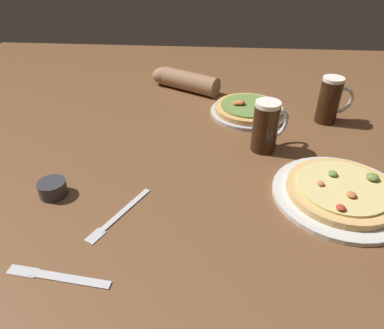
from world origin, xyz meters
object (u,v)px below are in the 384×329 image
(beer_mug_amber, at_px, (330,100))
(fork_left, at_px, (119,215))
(beer_mug_dark, at_px, (267,126))
(diner_arm, at_px, (182,80))
(pizza_plate_far, at_px, (248,110))
(knife_right, at_px, (57,276))
(ramekin_sauce, at_px, (53,188))
(pizza_plate_near, at_px, (341,192))

(beer_mug_amber, relative_size, fork_left, 0.79)
(beer_mug_dark, height_order, diner_arm, beer_mug_dark)
(pizza_plate_far, height_order, knife_right, pizza_plate_far)
(ramekin_sauce, relative_size, knife_right, 0.33)
(pizza_plate_near, height_order, beer_mug_dark, beer_mug_dark)
(fork_left, height_order, knife_right, same)
(ramekin_sauce, xyz_separation_m, diner_arm, (0.25, 0.72, 0.02))
(ramekin_sauce, height_order, diner_arm, diner_arm)
(pizza_plate_near, bearing_deg, fork_left, -168.28)
(knife_right, distance_m, diner_arm, 0.98)
(beer_mug_amber, distance_m, diner_arm, 0.59)
(pizza_plate_near, xyz_separation_m, diner_arm, (-0.47, 0.67, 0.02))
(beer_mug_amber, height_order, fork_left, beer_mug_amber)
(pizza_plate_near, height_order, beer_mug_amber, beer_mug_amber)
(ramekin_sauce, bearing_deg, beer_mug_amber, 30.90)
(pizza_plate_far, height_order, beer_mug_amber, beer_mug_amber)
(fork_left, bearing_deg, diner_arm, 84.89)
(pizza_plate_near, height_order, diner_arm, diner_arm)
(fork_left, bearing_deg, ramekin_sauce, 160.50)
(beer_mug_dark, distance_m, ramekin_sauce, 0.61)
(beer_mug_amber, relative_size, knife_right, 0.74)
(beer_mug_amber, bearing_deg, fork_left, -138.29)
(beer_mug_dark, distance_m, fork_left, 0.50)
(pizza_plate_far, xyz_separation_m, beer_mug_amber, (0.27, -0.04, 0.06))
(pizza_plate_near, bearing_deg, knife_right, -154.39)
(beer_mug_amber, bearing_deg, pizza_plate_near, -98.27)
(beer_mug_dark, bearing_deg, diner_arm, 123.18)
(pizza_plate_near, relative_size, beer_mug_dark, 2.17)
(pizza_plate_near, relative_size, pizza_plate_far, 1.24)
(fork_left, distance_m, diner_arm, 0.79)
(pizza_plate_far, distance_m, beer_mug_amber, 0.28)
(diner_arm, bearing_deg, pizza_plate_near, -55.27)
(beer_mug_dark, xyz_separation_m, knife_right, (-0.44, -0.51, -0.07))
(pizza_plate_far, relative_size, ramekin_sauce, 3.89)
(beer_mug_amber, distance_m, fork_left, 0.80)
(ramekin_sauce, height_order, fork_left, ramekin_sauce)
(fork_left, relative_size, diner_arm, 0.68)
(knife_right, bearing_deg, pizza_plate_near, 25.61)
(beer_mug_amber, height_order, ramekin_sauce, beer_mug_amber)
(beer_mug_dark, relative_size, diner_arm, 0.53)
(diner_arm, bearing_deg, ramekin_sauce, -109.44)
(beer_mug_amber, bearing_deg, ramekin_sauce, -149.10)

